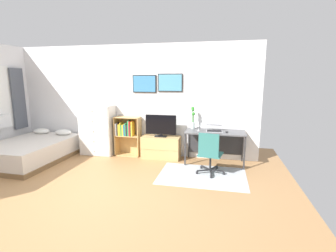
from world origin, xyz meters
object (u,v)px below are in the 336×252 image
object	(u,v)px
dresser	(98,130)
wine_glass	(199,125)
computer_mouse	(227,132)
bed	(32,150)
television	(161,126)
laptop	(214,128)
desk	(215,136)
bamboo_vase	(193,118)
tv_stand	(161,147)
bookshelf	(127,133)
office_chair	(210,152)

from	to	relation	value
dresser	wine_glass	xyz separation A→B (m)	(2.54, -0.13, 0.25)
dresser	computer_mouse	world-z (taller)	dresser
bed	television	world-z (taller)	television
television	laptop	world-z (taller)	television
desk	wine_glass	size ratio (longest dim) A/B	7.27
laptop	bamboo_vase	size ratio (longest dim) A/B	0.78
tv_stand	computer_mouse	world-z (taller)	computer_mouse
bookshelf	bamboo_vase	bearing A→B (deg)	0.78
tv_stand	desk	bearing A→B (deg)	-1.20
television	bamboo_vase	size ratio (longest dim) A/B	1.42
dresser	television	world-z (taller)	dresser
television	wine_glass	distance (m)	0.91
tv_stand	desk	world-z (taller)	desk
bed	wine_glass	bearing A→B (deg)	10.90
dresser	television	distance (m)	1.65
dresser	wine_glass	distance (m)	2.55
television	office_chair	xyz separation A→B (m)	(1.19, -0.79, -0.33)
television	office_chair	bearing A→B (deg)	-33.42
dresser	television	bearing A→B (deg)	-0.25
bed	computer_mouse	size ratio (longest dim) A/B	19.89
bed	dresser	size ratio (longest dim) A/B	1.66
tv_stand	office_chair	bearing A→B (deg)	-34.16
office_chair	wine_glass	bearing A→B (deg)	124.05
bed	dresser	xyz separation A→B (m)	(1.28, 0.81, 0.38)
bed	office_chair	distance (m)	4.11
office_chair	laptop	world-z (taller)	laptop
television	office_chair	size ratio (longest dim) A/B	0.86
dresser	laptop	size ratio (longest dim) A/B	3.08
bamboo_vase	bed	bearing A→B (deg)	-166.30
wine_glass	computer_mouse	bearing A→B (deg)	-3.09
tv_stand	computer_mouse	bearing A→B (deg)	-6.85
television	tv_stand	bearing A→B (deg)	90.00
dresser	office_chair	world-z (taller)	dresser
bed	bookshelf	world-z (taller)	bookshelf
laptop	computer_mouse	xyz separation A→B (m)	(0.27, -0.12, -0.04)
dresser	desk	bearing A→B (deg)	-0.23
computer_mouse	desk	bearing A→B (deg)	147.70
television	laptop	bearing A→B (deg)	-1.70
dresser	desk	size ratio (longest dim) A/B	0.95
desk	bamboo_vase	size ratio (longest dim) A/B	2.52
desk	television	bearing A→B (deg)	179.80
bed	wine_glass	xyz separation A→B (m)	(3.81, 0.68, 0.63)
computer_mouse	wine_glass	xyz separation A→B (m)	(-0.61, 0.03, 0.12)
bed	bamboo_vase	world-z (taller)	bamboo_vase
desk	bamboo_vase	world-z (taller)	bamboo_vase
bed	computer_mouse	xyz separation A→B (m)	(4.43, 0.64, 0.52)
bookshelf	computer_mouse	bearing A→B (deg)	-5.44
bookshelf	tv_stand	size ratio (longest dim) A/B	1.06
tv_stand	bed	bearing A→B (deg)	-164.21
desk	bamboo_vase	xyz separation A→B (m)	(-0.52, 0.10, 0.38)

